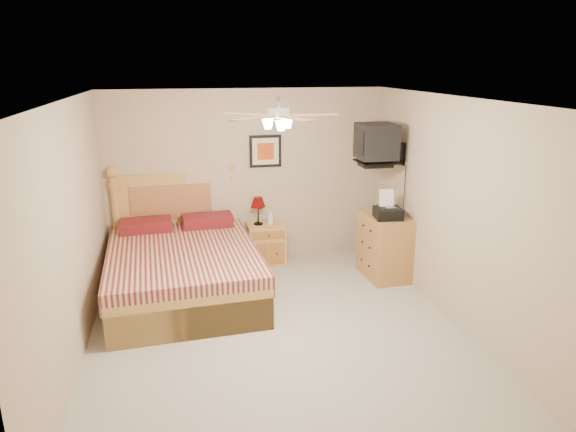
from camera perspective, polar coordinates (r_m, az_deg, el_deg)
The scene contains 17 objects.
floor at distance 5.81m, azimuth -1.30°, elevation -12.55°, with size 4.50×4.50×0.00m, color #A59F95.
ceiling at distance 5.08m, azimuth -1.49°, elevation 12.86°, with size 4.00×4.50×0.04m, color white.
wall_back at distance 7.47m, azimuth -4.57°, elevation 4.35°, with size 4.00×0.04×2.50m, color tan.
wall_front at distance 3.30m, azimuth 5.97°, elevation -12.22°, with size 4.00×0.04×2.50m, color tan.
wall_left at distance 5.35m, azimuth -22.98°, elevation -1.98°, with size 0.04×4.50×2.50m, color tan.
wall_right at distance 5.99m, azimuth 17.75°, elevation 0.50°, with size 0.04×4.50×2.50m, color tan.
bed at distance 6.46m, azimuth -11.73°, elevation -2.54°, with size 1.77×2.32×1.50m, color #B7853A, non-canonical shape.
nightstand at distance 7.53m, azimuth -2.44°, elevation -3.11°, with size 0.54×0.40×0.58m, color #C0833F.
table_lamp at distance 7.41m, azimuth -3.34°, elevation 0.58°, with size 0.22×0.22×0.41m, color #580605, non-canonical shape.
lotion_bottle at distance 7.42m, azimuth -1.97°, elevation -0.16°, with size 0.08×0.08×0.22m, color white.
framed_picture at distance 7.42m, azimuth -2.53°, elevation 7.21°, with size 0.46×0.04×0.46m, color black.
dresser at distance 7.12m, azimuth 10.71°, elevation -3.32°, with size 0.52×0.74×0.88m, color #9F6831.
fax_machine at distance 6.81m, azimuth 11.10°, elevation 1.21°, with size 0.34×0.36×0.36m, color black, non-canonical shape.
magazine_lower at distance 7.23m, azimuth 9.82°, elevation 0.79°, with size 0.20×0.26×0.02m, color beige.
magazine_upper at distance 7.24m, azimuth 10.02°, elevation 1.00°, with size 0.22×0.30×0.02m, color gray.
wall_tv at distance 6.95m, azimuth 10.95°, elevation 7.87°, with size 0.56×0.46×0.58m, color black, non-canonical shape.
ceiling_fan at distance 4.90m, azimuth -1.05°, elevation 11.08°, with size 1.14×1.14×0.28m, color white, non-canonical shape.
Camera 1 is at (-0.92, -4.99, 2.84)m, focal length 32.00 mm.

